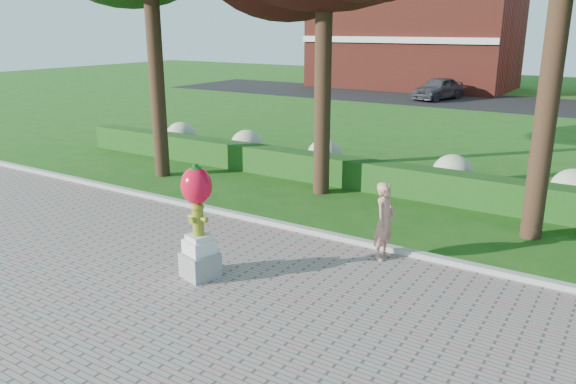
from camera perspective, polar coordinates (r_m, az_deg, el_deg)
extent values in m
plane|color=#1C5314|center=(9.74, -3.85, -10.35)|extent=(100.00, 100.00, 0.00)
cube|color=#ADADA5|center=(12.04, 4.66, -4.57)|extent=(40.00, 0.18, 0.15)
cube|color=#184513|center=(15.42, 11.72, 1.15)|extent=(24.00, 0.70, 0.80)
ellipsoid|color=#ACAE85|center=(20.98, -10.79, 5.66)|extent=(1.10, 1.10, 0.99)
ellipsoid|color=#ACAE85|center=(19.08, -4.17, 4.84)|extent=(1.10, 1.10, 0.99)
ellipsoid|color=#ACAE85|center=(17.49, 3.76, 3.77)|extent=(1.10, 1.10, 0.99)
ellipsoid|color=#ACAE85|center=(16.00, 16.39, 1.93)|extent=(1.10, 1.10, 0.99)
ellipsoid|color=#ACAE85|center=(15.49, 27.04, 0.29)|extent=(1.10, 1.10, 0.99)
cube|color=black|center=(35.61, 24.19, 8.00)|extent=(50.00, 8.00, 0.02)
cube|color=maroon|center=(43.70, 12.67, 14.95)|extent=(14.00, 8.00, 7.00)
cylinder|color=black|center=(17.12, -13.30, 12.62)|extent=(0.44, 0.44, 6.72)
cylinder|color=black|center=(14.88, 3.56, 11.42)|extent=(0.44, 0.44, 6.16)
cylinder|color=black|center=(12.59, 25.29, 11.55)|extent=(0.44, 0.44, 7.28)
cube|color=gray|center=(10.30, -8.91, -7.30)|extent=(0.70, 0.70, 0.46)
cube|color=silver|center=(10.16, -9.00, -5.46)|extent=(0.56, 0.56, 0.26)
cube|color=silver|center=(10.10, -9.05, -4.55)|extent=(0.45, 0.45, 0.09)
cylinder|color=olive|center=(10.00, -9.12, -2.93)|extent=(0.20, 0.20, 0.51)
ellipsoid|color=olive|center=(9.92, -9.19, -1.54)|extent=(0.24, 0.24, 0.17)
cylinder|color=olive|center=(10.07, -9.76, -2.48)|extent=(0.11, 0.10, 0.10)
cylinder|color=olive|center=(9.89, -8.50, -2.79)|extent=(0.11, 0.10, 0.10)
cylinder|color=olive|center=(9.88, -9.66, -2.85)|extent=(0.11, 0.11, 0.11)
cylinder|color=olive|center=(9.89, -9.21, -1.14)|extent=(0.07, 0.07, 0.05)
ellipsoid|color=red|center=(9.80, -9.29, 0.65)|extent=(0.57, 0.51, 0.66)
ellipsoid|color=red|center=(9.92, -10.00, 0.68)|extent=(0.28, 0.28, 0.42)
ellipsoid|color=red|center=(9.70, -8.56, 0.40)|extent=(0.28, 0.28, 0.42)
cylinder|color=#125114|center=(9.72, -9.38, 2.51)|extent=(0.09, 0.09, 0.11)
ellipsoid|color=#125114|center=(9.73, -9.38, 2.36)|extent=(0.22, 0.22, 0.07)
imported|color=tan|center=(10.93, 9.79, -2.91)|extent=(0.40, 0.58, 1.53)
imported|color=#3F4147|center=(36.39, 14.99, 10.14)|extent=(2.50, 4.30, 1.38)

